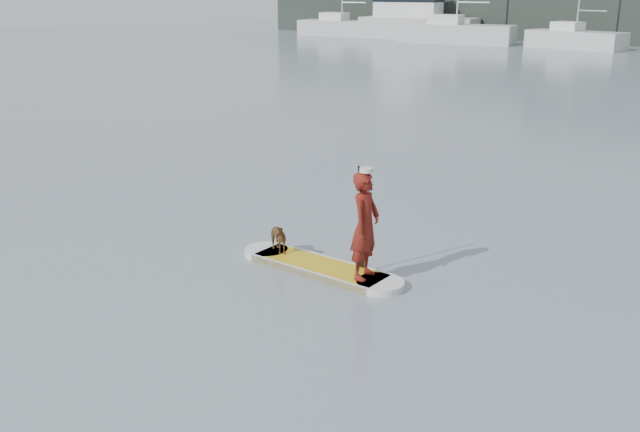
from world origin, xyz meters
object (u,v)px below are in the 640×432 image
Objects in this scene: dog at (276,237)px; motor_yacht_b at (414,17)px; sailboat_b at (455,31)px; sailboat_c at (575,38)px; sailboat_a at (341,27)px; paddler at (365,226)px; paddleboard at (320,267)px.

dog is 0.06× the size of motor_yacht_b.
sailboat_c is (9.81, 0.89, -0.20)m from sailboat_b.
sailboat_b is (13.07, -1.68, 0.13)m from sailboat_a.
motor_yacht_b is at bearing 143.49° from sailboat_b.
paddler is at bearing -65.45° from sailboat_c.
dog is at bearing 180.00° from paddleboard.
sailboat_b reaches higher than dog.
sailboat_a is 22.89m from sailboat_c.
sailboat_c reaches higher than paddler.
motor_yacht_b reaches higher than paddler.
dog is at bearing -67.63° from sailboat_c.
sailboat_b reaches higher than paddler.
sailboat_b is 6.46m from motor_yacht_b.
dog is 0.05× the size of sailboat_b.
sailboat_a is at bearing 59.43° from dog.
paddleboard is 1.06m from dog.
sailboat_b is at bearing -165.14° from sailboat_c.
dog is at bearing 79.72° from paddler.
sailboat_a is at bearing 162.67° from sailboat_b.
motor_yacht_b is at bearing -177.52° from sailboat_c.
sailboat_b is (-21.58, 47.00, 0.93)m from paddleboard.
sailboat_c is (-12.70, 47.89, -0.23)m from paddler.
paddler is 2.74× the size of dog.
dog is at bearing -72.54° from motor_yacht_b.
sailboat_b is 1.33× the size of sailboat_c.
motor_yacht_b is (-28.22, 49.85, 0.94)m from paddler.
sailboat_c is at bearing -10.39° from sailboat_a.
sailboat_a is 0.87× the size of sailboat_b.
paddler is 52.11m from sailboat_b.
sailboat_a reaches higher than dog.
sailboat_c is (22.88, -0.80, -0.07)m from sailboat_a.
paddleboard is at bearing -71.65° from motor_yacht_b.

